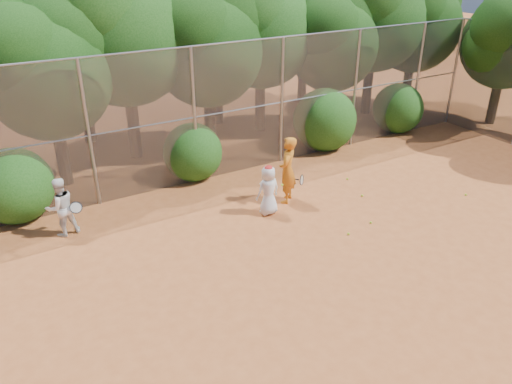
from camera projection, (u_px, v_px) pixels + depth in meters
ground at (352, 269)px, 11.09m from camera, size 80.00×80.00×0.00m
fence_back at (222, 111)px, 14.74m from camera, size 20.05×0.09×4.03m
tree_2 at (47, 63)px, 13.51m from camera, size 3.99×3.47×5.47m
tree_3 at (123, 21)px, 15.06m from camera, size 4.89×4.26×6.70m
tree_4 at (207, 38)px, 16.01m from camera, size 4.19×3.64×5.73m
tree_5 at (261, 20)px, 17.63m from camera, size 4.51×3.92×6.17m
tree_6 at (334, 35)px, 18.25m from camera, size 3.86×3.36×5.29m
tree_7 at (376, 6)px, 19.49m from camera, size 4.77×4.14×6.53m
tree_8 at (417, 16)px, 20.37m from camera, size 4.25×3.70×5.82m
tree_10 at (72, 7)px, 16.21m from camera, size 5.15×4.48×7.06m
tree_11 at (216, 14)px, 18.36m from camera, size 4.64×4.03×6.35m
tree_13 at (509, 34)px, 18.61m from camera, size 3.86×3.36×5.29m
bush_0 at (13, 183)px, 12.78m from camera, size 2.00×2.00×2.00m
bush_1 at (193, 150)px, 15.09m from camera, size 1.80×1.80×1.80m
bush_2 at (325, 117)px, 17.27m from camera, size 2.20×2.20×2.20m
bush_3 at (398, 106)px, 18.92m from camera, size 1.90×1.90×1.90m
player_yellow at (288, 170)px, 13.61m from camera, size 0.89×0.80×1.89m
player_teen at (268, 190)px, 13.09m from camera, size 0.68×0.47×1.39m
player_white at (61, 207)px, 12.11m from camera, size 0.87×0.76×1.51m
ball_0 at (371, 223)px, 12.88m from camera, size 0.07×0.07×0.07m
ball_1 at (362, 196)px, 14.25m from camera, size 0.07×0.07×0.07m
ball_2 at (466, 195)px, 14.30m from camera, size 0.07×0.07×0.07m
ball_3 at (348, 234)px, 12.38m from camera, size 0.07×0.07×0.07m
ball_4 at (347, 179)px, 15.26m from camera, size 0.07×0.07×0.07m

